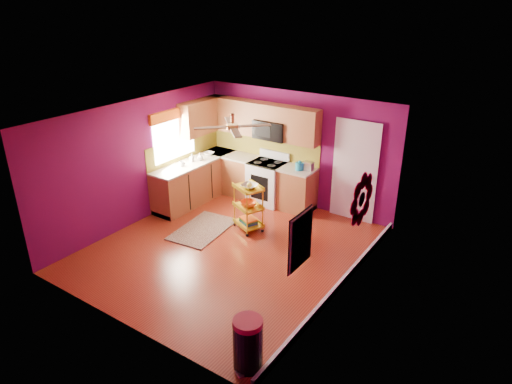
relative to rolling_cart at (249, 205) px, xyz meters
The scene contains 18 objects.
ground 1.00m from the rolling_cart, 80.81° to the right, with size 5.00×5.00×0.00m, color maroon.
room_envelope 1.40m from the rolling_cart, 79.04° to the right, with size 4.54×5.04×2.52m.
lower_cabinets 1.56m from the rolling_cart, 141.09° to the left, with size 2.81×2.31×0.94m.
electric_range 1.40m from the rolling_cart, 107.27° to the left, with size 0.76×0.66×1.13m.
upper_cabinetry 2.15m from the rolling_cart, 129.71° to the left, with size 2.80×2.30×1.26m.
left_window 2.42m from the rolling_cart, behind, with size 0.08×1.35×1.08m.
panel_door 2.26m from the rolling_cart, 47.59° to the left, with size 0.95×0.11×2.15m.
right_wall_art 2.80m from the rolling_cart, 26.50° to the right, with size 0.04×2.74×1.04m.
ceiling_fan 1.88m from the rolling_cart, 78.02° to the right, with size 1.01×1.01×0.26m.
shag_rug 1.05m from the rolling_cart, 144.52° to the right, with size 0.85×1.39×0.02m, color black.
rolling_cart is the anchor object (origin of this frame).
trash_can 3.67m from the rolling_cart, 55.13° to the right, with size 0.49×0.49×0.72m.
teal_kettle 1.47m from the rolling_cart, 73.84° to the left, with size 0.18×0.18×0.21m.
toaster 1.59m from the rolling_cart, 69.23° to the left, with size 0.22×0.15×0.18m, color beige.
soap_bottle_a 1.94m from the rolling_cart, 166.46° to the left, with size 0.08×0.08×0.18m, color #EA3F72.
soap_bottle_b 1.91m from the rolling_cart, 160.49° to the left, with size 0.13×0.13×0.16m, color white.
counter_dish 2.14m from the rolling_cart, 150.93° to the left, with size 0.23×0.23×0.06m, color white.
counter_cup 1.88m from the rolling_cart, behind, with size 0.13×0.13×0.10m, color white.
Camera 1 is at (4.53, -5.77, 4.33)m, focal length 32.00 mm.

